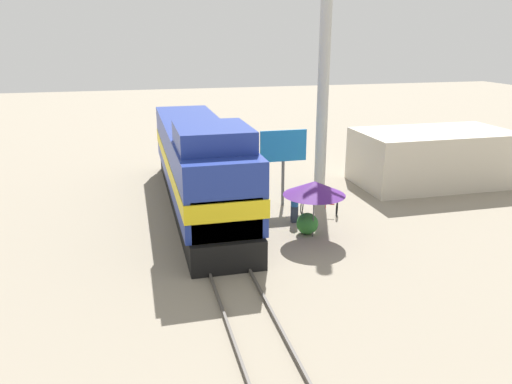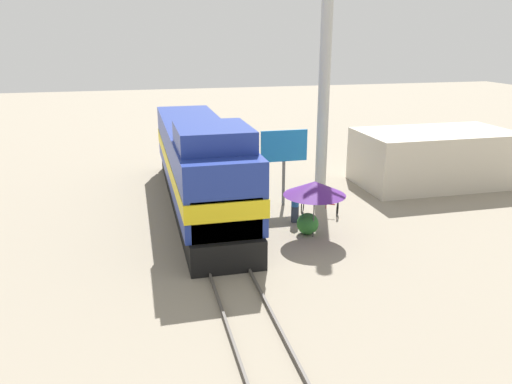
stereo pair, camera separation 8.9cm
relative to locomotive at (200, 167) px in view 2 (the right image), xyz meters
The scene contains 11 objects.
ground_plane 3.80m from the locomotive, 90.00° to the right, with size 120.00×120.00×0.00m, color gray.
rail_near 3.82m from the locomotive, 102.84° to the right, with size 0.08×33.88×0.15m, color #4C4742.
rail_far 3.82m from the locomotive, 77.16° to the right, with size 0.08×33.88×0.15m, color #4C4742.
locomotive is the anchor object (origin of this frame).
utility_pole 7.50m from the locomotive, ahead, with size 1.80×0.58×11.49m.
vendor_umbrella 6.24m from the locomotive, 49.15° to the right, with size 2.59×2.59×2.44m.
billboard_sign 4.14m from the locomotive, ahead, with size 2.33×0.12×3.78m.
shrub_cluster 6.12m from the locomotive, 47.83° to the right, with size 0.93×0.93×0.93m, color #2D722D.
person_bystander 5.00m from the locomotive, 37.07° to the right, with size 0.34×0.34×1.61m.
bicycle 6.03m from the locomotive, 23.45° to the right, with size 1.85×1.45×0.74m.
building_block_distant 13.46m from the locomotive, ahead, with size 8.55×4.60×3.04m, color beige.
Camera 2 is at (-2.93, -19.97, 8.18)m, focal length 35.00 mm.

